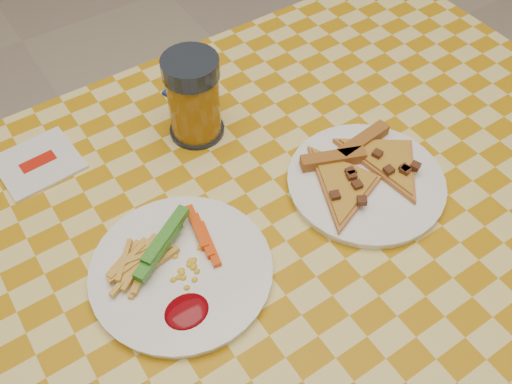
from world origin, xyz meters
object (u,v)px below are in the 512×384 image
(plate_right, at_px, (366,183))
(drink_glass, at_px, (194,98))
(table, at_px, (271,252))
(plate_left, at_px, (181,272))

(plate_right, distance_m, drink_glass, 0.30)
(table, bearing_deg, drink_glass, 88.43)
(plate_left, xyz_separation_m, plate_right, (0.31, -0.02, 0.00))
(table, relative_size, plate_right, 5.40)
(table, xyz_separation_m, drink_glass, (0.01, 0.23, 0.15))
(table, bearing_deg, plate_right, -6.83)
(plate_left, relative_size, plate_right, 1.03)
(plate_left, bearing_deg, plate_right, -3.63)
(table, height_order, plate_left, plate_left)
(table, relative_size, plate_left, 5.23)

